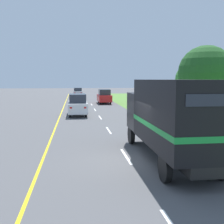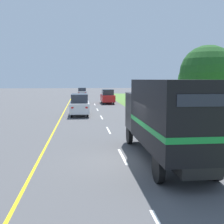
% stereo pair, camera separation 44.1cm
% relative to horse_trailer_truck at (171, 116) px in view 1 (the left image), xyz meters
% --- Properties ---
extents(ground_plane, '(200.00, 200.00, 0.00)m').
position_rel_horse_trailer_truck_xyz_m(ground_plane, '(-1.74, 0.26, -1.94)').
color(ground_plane, '#515154').
extents(grass_shoulder, '(20.00, 72.93, 0.01)m').
position_rel_horse_trailer_truck_xyz_m(grass_shoulder, '(11.96, 20.19, -1.94)').
color(grass_shoulder, '#568438').
rests_on(grass_shoulder, ground).
extents(edge_line_yellow, '(0.12, 72.93, 0.01)m').
position_rel_horse_trailer_truck_xyz_m(edge_line_yellow, '(-5.44, 20.19, -1.94)').
color(edge_line_yellow, yellow).
rests_on(edge_line_yellow, ground).
extents(centre_dash_near, '(0.12, 2.60, 0.01)m').
position_rel_horse_trailer_truck_xyz_m(centre_dash_near, '(-1.74, 0.99, -1.94)').
color(centre_dash_near, white).
rests_on(centre_dash_near, ground).
extents(centre_dash_mid_a, '(0.12, 2.60, 0.01)m').
position_rel_horse_trailer_truck_xyz_m(centre_dash_mid_a, '(-1.74, 7.59, -1.94)').
color(centre_dash_mid_a, white).
rests_on(centre_dash_mid_a, ground).
extents(centre_dash_mid_b, '(0.12, 2.60, 0.01)m').
position_rel_horse_trailer_truck_xyz_m(centre_dash_mid_b, '(-1.74, 14.19, -1.94)').
color(centre_dash_mid_b, white).
rests_on(centre_dash_mid_b, ground).
extents(centre_dash_far, '(0.12, 2.60, 0.01)m').
position_rel_horse_trailer_truck_xyz_m(centre_dash_far, '(-1.74, 20.79, -1.94)').
color(centre_dash_far, white).
rests_on(centre_dash_far, ground).
extents(centre_dash_farthest, '(0.12, 2.60, 0.01)m').
position_rel_horse_trailer_truck_xyz_m(centre_dash_farthest, '(-1.74, 27.39, -1.94)').
color(centre_dash_farthest, white).
rests_on(centre_dash_farthest, ground).
extents(horse_trailer_truck, '(2.36, 7.80, 3.47)m').
position_rel_horse_trailer_truck_xyz_m(horse_trailer_truck, '(0.00, 0.00, 0.00)').
color(horse_trailer_truck, black).
rests_on(horse_trailer_truck, ground).
extents(lead_car_white, '(1.80, 4.55, 2.08)m').
position_rel_horse_trailer_truck_xyz_m(lead_car_white, '(-3.75, 15.90, -0.91)').
color(lead_car_white, black).
rests_on(lead_car_white, ground).
extents(lead_car_red_ahead, '(1.80, 4.38, 2.05)m').
position_rel_horse_trailer_truck_xyz_m(lead_car_red_ahead, '(0.18, 28.78, -0.92)').
color(lead_car_red_ahead, black).
rests_on(lead_car_red_ahead, ground).
extents(lead_car_silver_ahead, '(1.80, 4.46, 1.76)m').
position_rel_horse_trailer_truck_xyz_m(lead_car_silver_ahead, '(-3.39, 46.60, -1.04)').
color(lead_car_silver_ahead, black).
rests_on(lead_car_silver_ahead, ground).
extents(highway_sign, '(1.85, 0.09, 3.09)m').
position_rel_horse_trailer_truck_xyz_m(highway_sign, '(4.22, 6.73, 0.01)').
color(highway_sign, '#9E9EA3').
rests_on(highway_sign, ground).
extents(roadside_tree_near, '(4.68, 4.68, 6.36)m').
position_rel_horse_trailer_truck_xyz_m(roadside_tree_near, '(7.12, 11.66, 2.07)').
color(roadside_tree_near, brown).
rests_on(roadside_tree_near, ground).
extents(roadside_tree_mid, '(3.45, 3.45, 5.23)m').
position_rel_horse_trailer_truck_xyz_m(roadside_tree_mid, '(8.89, 18.89, 1.54)').
color(roadside_tree_mid, brown).
rests_on(roadside_tree_mid, ground).
extents(delineator_post, '(0.08, 0.08, 0.95)m').
position_rel_horse_trailer_truck_xyz_m(delineator_post, '(2.31, 1.04, -1.44)').
color(delineator_post, white).
rests_on(delineator_post, ground).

